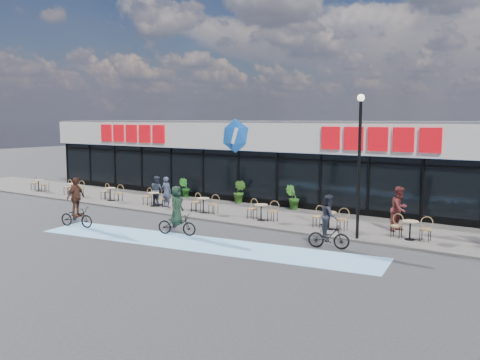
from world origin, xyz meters
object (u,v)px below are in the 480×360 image
object	(u,v)px
potted_plant_mid	(240,192)
cyclist_a	(177,216)
patron_left	(167,192)
patron_right	(157,190)
bistro_set_0	(40,184)
cyclist_b	(329,225)
lamp_post	(359,155)
pedestrian_b	(400,209)
potted_plant_left	(185,188)
potted_plant_right	(293,197)

from	to	relation	value
potted_plant_mid	cyclist_a	distance (m)	7.70
patron_left	potted_plant_mid	bearing A→B (deg)	-129.44
cyclist_a	patron_right	bearing A→B (deg)	139.85
bistro_set_0	cyclist_b	size ratio (longest dim) A/B	0.77
lamp_post	cyclist_b	xyz separation A→B (m)	(-0.43, -1.71, -2.50)
potted_plant_mid	pedestrian_b	world-z (taller)	pedestrian_b
lamp_post	potted_plant_left	bearing A→B (deg)	161.05
lamp_post	bistro_set_0	bearing A→B (deg)	177.32
potted_plant_right	cyclist_a	size ratio (longest dim) A/B	0.62
patron_right	cyclist_b	world-z (taller)	cyclist_b
bistro_set_0	potted_plant_mid	size ratio (longest dim) A/B	1.19
patron_right	potted_plant_mid	bearing A→B (deg)	-128.08
pedestrian_b	cyclist_a	distance (m)	9.19
lamp_post	patron_right	distance (m)	12.21
patron_left	cyclist_a	distance (m)	6.11
patron_left	cyclist_a	world-z (taller)	cyclist_a
lamp_post	patron_right	xyz separation A→B (m)	(-11.87, 1.39, -2.48)
potted_plant_left	cyclist_b	world-z (taller)	cyclist_b
lamp_post	pedestrian_b	xyz separation A→B (m)	(0.94, 2.24, -2.34)
patron_right	cyclist_a	world-z (taller)	cyclist_a
cyclist_a	cyclist_b	bearing A→B (deg)	13.41
potted_plant_left	patron_right	bearing A→B (deg)	-80.51
bistro_set_0	pedestrian_b	world-z (taller)	pedestrian_b
patron_right	cyclist_b	xyz separation A→B (m)	(11.44, -3.09, -0.02)
patron_left	cyclist_b	size ratio (longest dim) A/B	0.81
potted_plant_mid	pedestrian_b	xyz separation A→B (m)	(9.39, -2.06, 0.29)
patron_right	cyclist_b	distance (m)	11.85
potted_plant_mid	patron_right	bearing A→B (deg)	-139.72
potted_plant_left	potted_plant_right	world-z (taller)	potted_plant_right
cyclist_a	pedestrian_b	bearing A→B (deg)	35.94
patron_right	cyclist_a	bearing A→B (deg)	151.48
potted_plant_mid	potted_plant_left	bearing A→B (deg)	-179.24
patron_left	pedestrian_b	xyz separation A→B (m)	(11.84, 1.16, 0.12)
potted_plant_left	potted_plant_mid	xyz separation A→B (m)	(3.90, 0.05, 0.08)
patron_right	bistro_set_0	bearing A→B (deg)	13.76
potted_plant_left	potted_plant_mid	bearing A→B (deg)	0.76
potted_plant_left	patron_left	size ratio (longest dim) A/B	0.69
potted_plant_left	pedestrian_b	size ratio (longest dim) A/B	0.60
patron_right	cyclist_a	distance (m)	7.04
lamp_post	potted_plant_right	bearing A→B (deg)	140.58
lamp_post	potted_plant_left	world-z (taller)	lamp_post
patron_left	cyclist_a	bearing A→B (deg)	134.09
potted_plant_mid	cyclist_a	bearing A→B (deg)	-75.29
bistro_set_0	potted_plant_mid	distance (m)	13.74
potted_plant_mid	patron_left	world-z (taller)	patron_left
potted_plant_mid	cyclist_a	size ratio (longest dim) A/B	0.64
patron_left	potted_plant_left	bearing A→B (deg)	-67.41
potted_plant_left	patron_right	xyz separation A→B (m)	(0.48, -2.85, 0.22)
patron_right	cyclist_b	bearing A→B (deg)	176.50
cyclist_a	potted_plant_right	bearing A→B (deg)	79.19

